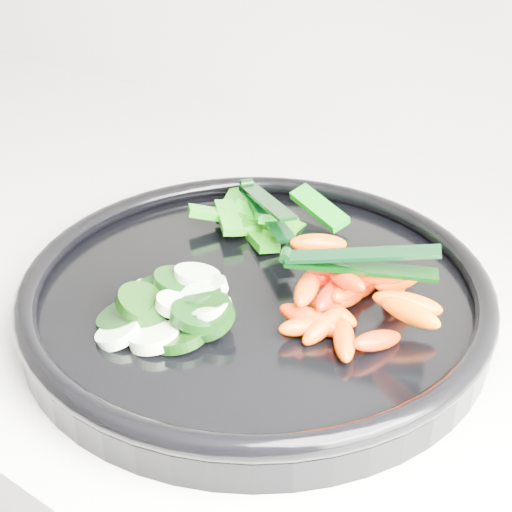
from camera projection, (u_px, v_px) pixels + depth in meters
The scene contains 7 objects.
counter at pixel (28, 420), 1.13m from camera, with size 2.02×0.62×0.93m.
veggie_tray at pixel (256, 293), 0.57m from camera, with size 0.40×0.40×0.04m.
cucumber_pile at pixel (168, 302), 0.54m from camera, with size 0.12×0.14×0.04m.
carrot_pile at pixel (354, 296), 0.53m from camera, with size 0.15×0.14×0.05m.
pepper_pile at pixel (260, 219), 0.66m from camera, with size 0.14×0.11×0.04m.
tong_carrot at pixel (356, 261), 0.51m from camera, with size 0.11×0.06×0.02m.
tong_pepper at pixel (265, 205), 0.64m from camera, with size 0.10×0.08×0.02m.
Camera 1 is at (0.78, 1.23, 1.27)m, focal length 50.00 mm.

